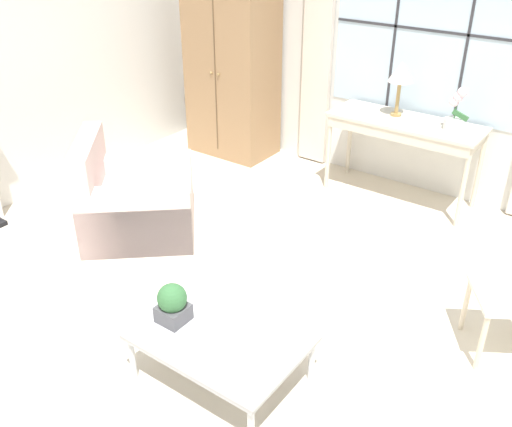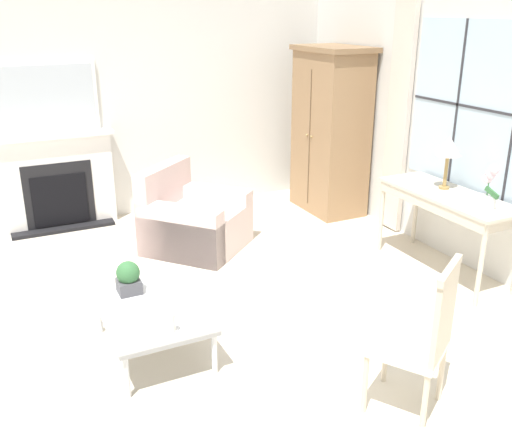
{
  "view_description": "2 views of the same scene",
  "coord_description": "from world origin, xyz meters",
  "px_view_note": "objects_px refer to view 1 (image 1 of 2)",
  "views": [
    {
      "loc": [
        1.85,
        -2.28,
        2.64
      ],
      "look_at": [
        -0.18,
        0.51,
        0.72
      ],
      "focal_mm": 40.0,
      "sensor_mm": 36.0,
      "label": 1
    },
    {
      "loc": [
        3.82,
        -1.21,
        2.47
      ],
      "look_at": [
        -0.04,
        0.66,
        0.91
      ],
      "focal_mm": 40.0,
      "sensor_mm": 36.0,
      "label": 2
    }
  ],
  "objects_px": {
    "console_table": "(405,129)",
    "potted_orchid": "(455,112)",
    "armchair_upholstered": "(135,202)",
    "armoire": "(232,64)",
    "pillar_candle": "(279,348)",
    "table_lamp": "(401,73)",
    "potted_plant_small": "(173,303)",
    "coffee_table": "(221,336)"
  },
  "relations": [
    {
      "from": "coffee_table",
      "to": "potted_plant_small",
      "type": "bearing_deg",
      "value": -162.92
    },
    {
      "from": "armoire",
      "to": "table_lamp",
      "type": "xyz_separation_m",
      "value": [
        1.92,
        0.07,
        0.19
      ]
    },
    {
      "from": "potted_orchid",
      "to": "armchair_upholstered",
      "type": "height_order",
      "value": "potted_orchid"
    },
    {
      "from": "armchair_upholstered",
      "to": "pillar_candle",
      "type": "bearing_deg",
      "value": -23.62
    },
    {
      "from": "pillar_candle",
      "to": "armoire",
      "type": "bearing_deg",
      "value": 131.64
    },
    {
      "from": "armoire",
      "to": "pillar_candle",
      "type": "bearing_deg",
      "value": -48.36
    },
    {
      "from": "table_lamp",
      "to": "potted_plant_small",
      "type": "distance_m",
      "value": 3.19
    },
    {
      "from": "coffee_table",
      "to": "pillar_candle",
      "type": "xyz_separation_m",
      "value": [
        0.41,
        0.02,
        0.11
      ]
    },
    {
      "from": "armchair_upholstered",
      "to": "potted_plant_small",
      "type": "bearing_deg",
      "value": -35.67
    },
    {
      "from": "armoire",
      "to": "pillar_candle",
      "type": "distance_m",
      "value": 3.96
    },
    {
      "from": "console_table",
      "to": "potted_plant_small",
      "type": "bearing_deg",
      "value": -92.92
    },
    {
      "from": "console_table",
      "to": "potted_orchid",
      "type": "relative_size",
      "value": 3.69
    },
    {
      "from": "armchair_upholstered",
      "to": "pillar_candle",
      "type": "distance_m",
      "value": 2.37
    },
    {
      "from": "armoire",
      "to": "potted_plant_small",
      "type": "xyz_separation_m",
      "value": [
        1.91,
        -3.03,
        -0.51
      ]
    },
    {
      "from": "console_table",
      "to": "table_lamp",
      "type": "distance_m",
      "value": 0.51
    },
    {
      "from": "armoire",
      "to": "pillar_candle",
      "type": "relative_size",
      "value": 12.82
    },
    {
      "from": "armchair_upholstered",
      "to": "pillar_candle",
      "type": "xyz_separation_m",
      "value": [
        2.16,
        -0.95,
        0.16
      ]
    },
    {
      "from": "armoire",
      "to": "coffee_table",
      "type": "height_order",
      "value": "armoire"
    },
    {
      "from": "armoire",
      "to": "armchair_upholstered",
      "type": "distance_m",
      "value": 2.16
    },
    {
      "from": "table_lamp",
      "to": "potted_plant_small",
      "type": "height_order",
      "value": "table_lamp"
    },
    {
      "from": "table_lamp",
      "to": "pillar_candle",
      "type": "xyz_separation_m",
      "value": [
        0.68,
        -3.0,
        -0.76
      ]
    },
    {
      "from": "potted_plant_small",
      "to": "armoire",
      "type": "bearing_deg",
      "value": 122.14
    },
    {
      "from": "potted_orchid",
      "to": "armchair_upholstered",
      "type": "xyz_separation_m",
      "value": [
        -2.05,
        -2.01,
        -0.68
      ]
    },
    {
      "from": "armchair_upholstered",
      "to": "pillar_candle",
      "type": "relative_size",
      "value": 8.22
    },
    {
      "from": "coffee_table",
      "to": "potted_plant_small",
      "type": "height_order",
      "value": "potted_plant_small"
    },
    {
      "from": "coffee_table",
      "to": "pillar_candle",
      "type": "distance_m",
      "value": 0.42
    },
    {
      "from": "table_lamp",
      "to": "coffee_table",
      "type": "bearing_deg",
      "value": -84.84
    },
    {
      "from": "potted_plant_small",
      "to": "table_lamp",
      "type": "bearing_deg",
      "value": 89.64
    },
    {
      "from": "table_lamp",
      "to": "armchair_upholstered",
      "type": "height_order",
      "value": "table_lamp"
    },
    {
      "from": "pillar_candle",
      "to": "console_table",
      "type": "bearing_deg",
      "value": 100.45
    },
    {
      "from": "console_table",
      "to": "potted_plant_small",
      "type": "relative_size",
      "value": 5.58
    },
    {
      "from": "potted_orchid",
      "to": "pillar_candle",
      "type": "height_order",
      "value": "potted_orchid"
    },
    {
      "from": "console_table",
      "to": "table_lamp",
      "type": "bearing_deg",
      "value": 156.07
    },
    {
      "from": "console_table",
      "to": "table_lamp",
      "type": "relative_size",
      "value": 2.78
    },
    {
      "from": "potted_orchid",
      "to": "potted_plant_small",
      "type": "height_order",
      "value": "potted_orchid"
    },
    {
      "from": "console_table",
      "to": "pillar_candle",
      "type": "xyz_separation_m",
      "value": [
        0.54,
        -2.94,
        -0.27
      ]
    },
    {
      "from": "armoire",
      "to": "console_table",
      "type": "height_order",
      "value": "armoire"
    },
    {
      "from": "armchair_upholstered",
      "to": "armoire",
      "type": "bearing_deg",
      "value": 102.53
    },
    {
      "from": "potted_orchid",
      "to": "table_lamp",
      "type": "bearing_deg",
      "value": 175.21
    },
    {
      "from": "console_table",
      "to": "armchair_upholstered",
      "type": "xyz_separation_m",
      "value": [
        -1.62,
        -2.0,
        -0.43
      ]
    },
    {
      "from": "table_lamp",
      "to": "console_table",
      "type": "bearing_deg",
      "value": -23.93
    },
    {
      "from": "armoire",
      "to": "potted_plant_small",
      "type": "bearing_deg",
      "value": -57.86
    }
  ]
}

